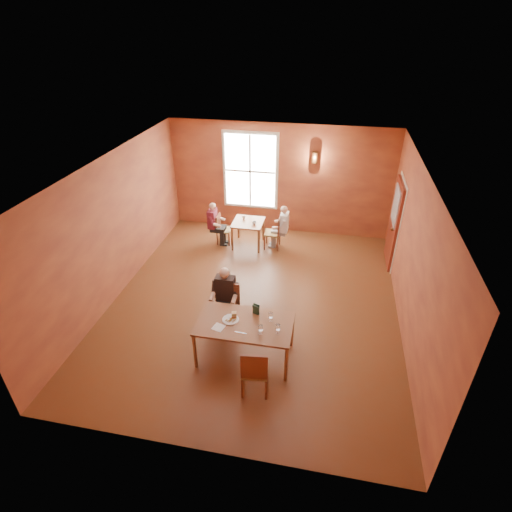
% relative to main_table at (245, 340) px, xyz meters
% --- Properties ---
extents(ground, '(6.00, 7.00, 0.01)m').
position_rel_main_table_xyz_m(ground, '(-0.15, 1.58, -0.39)').
color(ground, brown).
rests_on(ground, ground).
extents(wall_back, '(6.00, 0.04, 3.00)m').
position_rel_main_table_xyz_m(wall_back, '(-0.15, 5.08, 1.11)').
color(wall_back, brown).
rests_on(wall_back, ground).
extents(wall_front, '(6.00, 0.04, 3.00)m').
position_rel_main_table_xyz_m(wall_front, '(-0.15, -1.92, 1.11)').
color(wall_front, brown).
rests_on(wall_front, ground).
extents(wall_left, '(0.04, 7.00, 3.00)m').
position_rel_main_table_xyz_m(wall_left, '(-3.15, 1.58, 1.11)').
color(wall_left, brown).
rests_on(wall_left, ground).
extents(wall_right, '(0.04, 7.00, 3.00)m').
position_rel_main_table_xyz_m(wall_right, '(2.85, 1.58, 1.11)').
color(wall_right, brown).
rests_on(wall_right, ground).
extents(ceiling, '(6.00, 7.00, 0.04)m').
position_rel_main_table_xyz_m(ceiling, '(-0.15, 1.58, 2.61)').
color(ceiling, white).
rests_on(ceiling, wall_back).
extents(window, '(1.36, 0.10, 1.96)m').
position_rel_main_table_xyz_m(window, '(-0.95, 5.03, 1.31)').
color(window, white).
rests_on(window, wall_back).
extents(door, '(0.12, 1.04, 2.10)m').
position_rel_main_table_xyz_m(door, '(2.79, 3.88, 0.66)').
color(door, maroon).
rests_on(door, ground).
extents(wall_sconce, '(0.16, 0.16, 0.28)m').
position_rel_main_table_xyz_m(wall_sconce, '(0.75, 4.98, 1.81)').
color(wall_sconce, brown).
rests_on(wall_sconce, wall_back).
extents(main_table, '(1.66, 0.93, 0.78)m').
position_rel_main_table_xyz_m(main_table, '(0.00, 0.00, 0.00)').
color(main_table, brown).
rests_on(main_table, ground).
extents(chair_diner_main, '(0.43, 0.43, 0.96)m').
position_rel_main_table_xyz_m(chair_diner_main, '(-0.50, 0.65, 0.09)').
color(chair_diner_main, '#512C0F').
rests_on(chair_diner_main, ground).
extents(diner_main, '(0.49, 0.49, 1.22)m').
position_rel_main_table_xyz_m(diner_main, '(-0.50, 0.62, 0.22)').
color(diner_main, black).
rests_on(diner_main, ground).
extents(chair_empty, '(0.47, 0.47, 0.95)m').
position_rel_main_table_xyz_m(chair_empty, '(0.32, -0.71, 0.09)').
color(chair_empty, '#482718').
rests_on(chair_empty, ground).
extents(plate_food, '(0.29, 0.29, 0.04)m').
position_rel_main_table_xyz_m(plate_food, '(-0.26, 0.02, 0.41)').
color(plate_food, silver).
rests_on(plate_food, main_table).
extents(sandwich, '(0.10, 0.10, 0.10)m').
position_rel_main_table_xyz_m(sandwich, '(-0.21, 0.09, 0.44)').
color(sandwich, '#DEB85B').
rests_on(sandwich, main_table).
extents(goblet_a, '(0.08, 0.08, 0.19)m').
position_rel_main_table_xyz_m(goblet_a, '(0.43, 0.13, 0.48)').
color(goblet_a, white).
rests_on(goblet_a, main_table).
extents(goblet_b, '(0.10, 0.10, 0.20)m').
position_rel_main_table_xyz_m(goblet_b, '(0.60, -0.15, 0.49)').
color(goblet_b, white).
rests_on(goblet_b, main_table).
extents(goblet_c, '(0.09, 0.09, 0.20)m').
position_rel_main_table_xyz_m(goblet_c, '(0.32, -0.22, 0.49)').
color(goblet_c, white).
rests_on(goblet_c, main_table).
extents(menu_stand, '(0.13, 0.10, 0.20)m').
position_rel_main_table_xyz_m(menu_stand, '(0.14, 0.27, 0.49)').
color(menu_stand, '#1A3423').
rests_on(menu_stand, main_table).
extents(knife, '(0.21, 0.03, 0.00)m').
position_rel_main_table_xyz_m(knife, '(-0.01, -0.26, 0.39)').
color(knife, white).
rests_on(knife, main_table).
extents(napkin, '(0.23, 0.23, 0.01)m').
position_rel_main_table_xyz_m(napkin, '(-0.41, -0.20, 0.39)').
color(napkin, white).
rests_on(napkin, main_table).
extents(second_table, '(0.78, 0.78, 0.69)m').
position_rel_main_table_xyz_m(second_table, '(-0.80, 4.01, -0.04)').
color(second_table, brown).
rests_on(second_table, ground).
extents(chair_diner_white, '(0.39, 0.39, 0.89)m').
position_rel_main_table_xyz_m(chair_diner_white, '(-0.15, 4.01, 0.06)').
color(chair_diner_white, '#452410').
rests_on(chair_diner_white, ground).
extents(diner_white, '(0.46, 0.46, 1.14)m').
position_rel_main_table_xyz_m(diner_white, '(-0.12, 4.01, 0.18)').
color(diner_white, silver).
rests_on(diner_white, ground).
extents(chair_diner_maroon, '(0.36, 0.36, 0.81)m').
position_rel_main_table_xyz_m(chair_diner_maroon, '(-1.45, 4.01, 0.02)').
color(chair_diner_maroon, '#523315').
rests_on(chair_diner_maroon, ground).
extents(diner_maroon, '(0.46, 0.46, 1.14)m').
position_rel_main_table_xyz_m(diner_maroon, '(-1.48, 4.01, 0.18)').
color(diner_maroon, '#591D1B').
rests_on(diner_maroon, ground).
extents(cup_a, '(0.11, 0.11, 0.08)m').
position_rel_main_table_xyz_m(cup_a, '(-0.62, 3.90, 0.34)').
color(cup_a, silver).
rests_on(cup_a, second_table).
extents(cup_b, '(0.11, 0.11, 0.08)m').
position_rel_main_table_xyz_m(cup_b, '(-0.95, 4.14, 0.34)').
color(cup_b, silver).
rests_on(cup_b, second_table).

